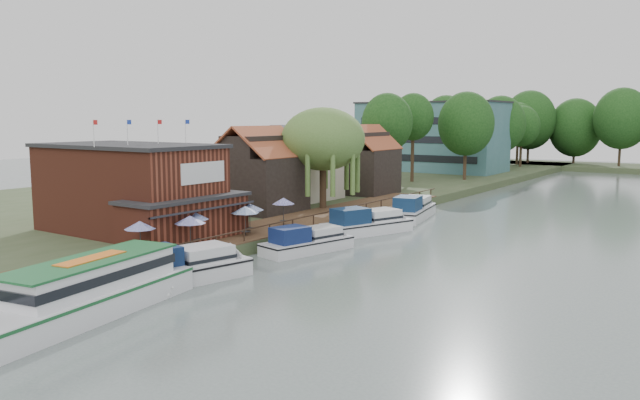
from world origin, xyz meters
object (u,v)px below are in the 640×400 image
Objects in this scene: umbrella_4 at (250,218)px; cruiser_2 at (367,220)px; umbrella_3 at (245,221)px; pub at (145,189)px; swan at (166,294)px; willow at (323,158)px; cruiser_0 at (181,263)px; umbrella_0 at (140,238)px; umbrella_1 at (190,232)px; hotel_block at (431,136)px; cottage_c at (364,159)px; cruiser_3 at (413,206)px; cottage_b at (294,162)px; cottage_a at (258,169)px; tour_boat at (82,289)px; umbrella_5 at (283,211)px; cruiser_1 at (307,238)px; umbrella_2 at (196,228)px.

umbrella_4 is 11.40m from cruiser_2.
umbrella_3 is 1.00× the size of umbrella_4.
pub reaches higher than swan.
umbrella_4 is at bearing 37.01° from pub.
willow is 1.00× the size of cruiser_0.
willow is at bearing 103.30° from umbrella_3.
umbrella_0 and umbrella_4 have the same top height.
umbrella_1 is 5.23m from cruiser_0.
hotel_block is 82.94m from swan.
cottage_c is 0.82× the size of cruiser_3.
cottage_c reaches higher than cruiser_3.
cottage_b is at bearing -85.03° from hotel_block.
umbrella_0 is 1.00× the size of umbrella_3.
cottage_b is at bearing 112.73° from umbrella_1.
cottage_a is 0.62× the size of tour_boat.
cruiser_3 reaches higher than cruiser_2.
umbrella_4 is (3.14, -14.99, -3.93)m from willow.
pub is 8.42× the size of umbrella_0.
willow is at bearing 106.46° from umbrella_5.
cruiser_1 is (5.21, 0.71, -1.21)m from umbrella_4.
umbrella_4 is 19.52m from tour_boat.
cottage_c reaches higher than umbrella_3.
umbrella_3 is at bearing 93.87° from tour_boat.
umbrella_5 is (10.62, -15.57, -2.96)m from cottage_b.
cruiser_1 is (11.85, 5.72, -3.57)m from pub.
cottage_b reaches higher than tour_boat.
cruiser_0 is at bearing -51.73° from umbrella_2.
cottage_c is 0.82× the size of cruiser_0.
hotel_block is 2.53× the size of cruiser_2.
cottage_a is at bearing -131.99° from willow.
umbrella_4 is 4.43m from umbrella_5.
cottage_c is at bearing 129.70° from cruiser_3.
cruiser_2 is at bearing 48.94° from umbrella_5.
tour_boat is (19.64, -84.85, -5.63)m from hotel_block.
cottage_b is 1.13× the size of cottage_c.
cruiser_0 is at bearing -71.29° from umbrella_3.
pub reaches higher than cruiser_2.
cottage_a and cottage_b have the same top height.
pub is 0.79× the size of hotel_block.
swan is at bearing -53.66° from umbrella_2.
pub is 25.33m from cottage_b.
cruiser_1 is at bearing -59.68° from willow.
cottage_c reaches higher than umbrella_1.
umbrella_3 is 13.85m from swan.
cottage_b is 4.04× the size of umbrella_2.
umbrella_3 reaches higher than cruiser_0.
umbrella_5 reaches higher than cruiser_3.
cruiser_3 is at bearing 39.91° from cottage_a.
hotel_block reaches higher than cruiser_2.
cruiser_2 is (11.64, -18.81, -4.03)m from cottage_c.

